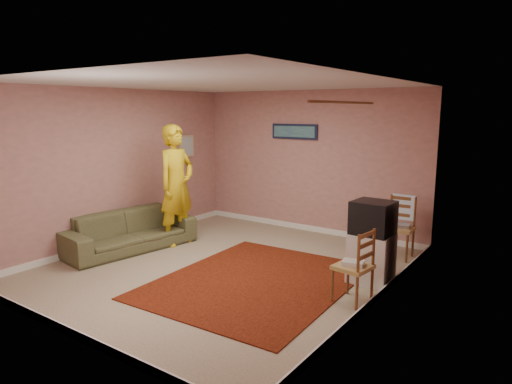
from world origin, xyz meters
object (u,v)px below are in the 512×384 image
Objects in this scene: crt_tv at (373,218)px; chair_a at (399,221)px; chair_b at (353,258)px; sofa at (130,231)px; tv_cabinet at (371,258)px; person at (177,185)px.

chair_a is at bearing 94.27° from crt_tv.
chair_b reaches higher than sofa.
tv_cabinet is at bearing -68.11° from sofa.
tv_cabinet is 3.85m from sofa.
crt_tv reaches higher than chair_a.
person is at bearing -91.79° from chair_b.
crt_tv is at bearing -68.09° from sofa.
chair_b is (0.06, -0.72, -0.33)m from crt_tv.
sofa is 1.06× the size of person.
crt_tv is 0.25× the size of sofa.
chair_b is 3.48m from person.
tv_cabinet is 1.29× the size of chair_a.
chair_a is at bearing -169.93° from chair_b.
sofa is (-3.74, -0.87, -0.57)m from crt_tv.
tv_cabinet is 1.25m from chair_a.
crt_tv is 1.03× the size of chair_a.
person reaches higher than chair_b.
crt_tv is 0.26× the size of person.
chair_a is 1.06× the size of chair_b.
person is (-3.31, -1.40, 0.43)m from chair_a.
chair_a reaches higher than sofa.
chair_b reaches higher than tv_cabinet.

